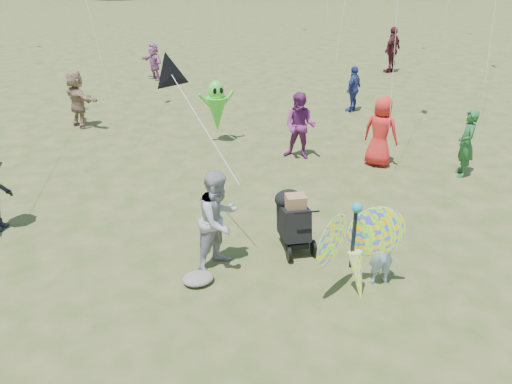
% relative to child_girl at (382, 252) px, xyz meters
% --- Properties ---
extents(ground, '(160.00, 160.00, 0.00)m').
position_rel_child_girl_xyz_m(ground, '(-1.28, 0.23, -0.58)').
color(ground, '#51592B').
rests_on(ground, ground).
extents(child_girl, '(0.46, 0.34, 1.15)m').
position_rel_child_girl_xyz_m(child_girl, '(0.00, 0.00, 0.00)').
color(child_girl, '#94AED2').
rests_on(child_girl, ground).
extents(adult_man, '(1.08, 1.02, 1.76)m').
position_rel_child_girl_xyz_m(adult_man, '(-2.27, 1.37, 0.30)').
color(adult_man, '#9B9BA0').
rests_on(adult_man, ground).
extents(grey_bag, '(0.52, 0.42, 0.16)m').
position_rel_child_girl_xyz_m(grey_bag, '(-2.76, 1.01, -0.49)').
color(grey_bag, slate).
rests_on(grey_bag, ground).
extents(crowd_a, '(0.96, 1.01, 1.74)m').
position_rel_child_girl_xyz_m(crowd_a, '(2.74, 4.27, 0.29)').
color(crowd_a, red).
rests_on(crowd_a, ground).
extents(crowd_c, '(0.94, 0.80, 1.51)m').
position_rel_child_girl_xyz_m(crowd_c, '(4.52, 8.57, 0.18)').
color(crowd_c, navy).
rests_on(crowd_c, ground).
extents(crowd_d, '(1.15, 1.65, 1.71)m').
position_rel_child_girl_xyz_m(crowd_d, '(-4.09, 10.04, 0.28)').
color(crowd_d, '#9B7A5F').
rests_on(crowd_d, ground).
extents(crowd_e, '(1.06, 1.04, 1.72)m').
position_rel_child_girl_xyz_m(crowd_e, '(1.09, 5.39, 0.28)').
color(crowd_e, '#73266B').
rests_on(crowd_e, ground).
extents(crowd_f, '(0.62, 0.70, 1.61)m').
position_rel_child_girl_xyz_m(crowd_f, '(4.25, 3.00, 0.23)').
color(crowd_f, '#225C2B').
rests_on(crowd_f, ground).
extents(crowd_h, '(1.23, 0.93, 1.94)m').
position_rel_child_girl_xyz_m(crowd_h, '(9.15, 13.17, 0.39)').
color(crowd_h, '#511B23').
rests_on(crowd_h, ground).
extents(crowd_j, '(0.92, 1.43, 1.47)m').
position_rel_child_girl_xyz_m(crowd_j, '(-0.85, 15.44, 0.16)').
color(crowd_j, '#A55E95').
rests_on(crowd_j, ground).
extents(jogging_stroller, '(0.61, 1.10, 1.09)m').
position_rel_child_girl_xyz_m(jogging_stroller, '(-0.88, 1.47, 0.04)').
color(jogging_stroller, black).
rests_on(jogging_stroller, ground).
extents(butterfly_kite, '(1.74, 0.75, 1.76)m').
position_rel_child_girl_xyz_m(butterfly_kite, '(-0.53, -0.06, 0.21)').
color(butterfly_kite, '#F25026').
rests_on(butterfly_kite, ground).
extents(delta_kite_rig, '(1.02, 2.47, 1.81)m').
position_rel_child_girl_xyz_m(delta_kite_rig, '(-2.44, 3.61, 2.23)').
color(delta_kite_rig, black).
rests_on(delta_kite_rig, ground).
extents(alien_kite, '(1.12, 0.69, 1.74)m').
position_rel_child_girl_xyz_m(alien_kite, '(-0.55, 7.28, 0.39)').
color(alien_kite, '#45E135').
rests_on(alien_kite, ground).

